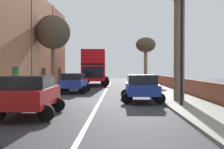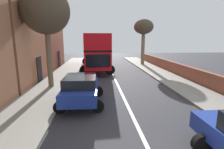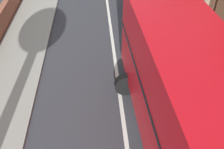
{
  "view_description": "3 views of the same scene",
  "coord_description": "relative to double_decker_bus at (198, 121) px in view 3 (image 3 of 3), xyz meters",
  "views": [
    {
      "loc": [
        1.06,
        -16.55,
        1.92
      ],
      "look_at": [
        0.63,
        6.01,
        1.52
      ],
      "focal_mm": 44.95,
      "sensor_mm": 36.0,
      "label": 1
    },
    {
      "loc": [
        -1.64,
        -2.92,
        3.53
      ],
      "look_at": [
        -0.45,
        10.18,
        0.84
      ],
      "focal_mm": 27.64,
      "sensor_mm": 36.0,
      "label": 2
    },
    {
      "loc": [
        0.88,
        21.91,
        7.49
      ],
      "look_at": [
        0.38,
        14.89,
        1.62
      ],
      "focal_mm": 39.59,
      "sensor_mm": 36.0,
      "label": 3
    }
  ],
  "objects": [
    {
      "name": "double_decker_bus",
      "position": [
        0.0,
        0.0,
        0.0
      ],
      "size": [
        3.86,
        10.85,
        4.06
      ],
      "color": "red",
      "rests_on": "ground"
    }
  ]
}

